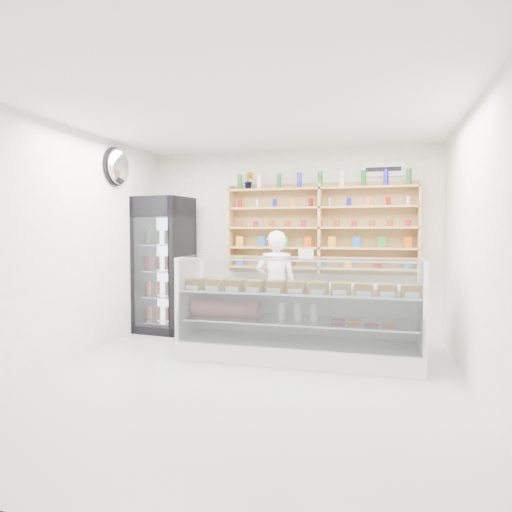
% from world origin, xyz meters
% --- Properties ---
extents(room, '(5.00, 5.00, 5.00)m').
position_xyz_m(room, '(0.00, 0.00, 1.40)').
color(room, '#9D9DA2').
rests_on(room, ground).
extents(display_counter, '(2.84, 0.85, 1.24)m').
position_xyz_m(display_counter, '(0.44, 0.88, 0.34)').
color(display_counter, white).
rests_on(display_counter, floor).
extents(shop_worker, '(0.61, 0.44, 1.56)m').
position_xyz_m(shop_worker, '(-0.04, 1.77, 0.78)').
color(shop_worker, white).
rests_on(shop_worker, floor).
extents(drinks_cooler, '(0.82, 0.80, 2.07)m').
position_xyz_m(drinks_cooler, '(-1.85, 1.92, 1.04)').
color(drinks_cooler, black).
rests_on(drinks_cooler, floor).
extents(wall_shelving, '(2.84, 0.28, 1.33)m').
position_xyz_m(wall_shelving, '(0.50, 2.34, 1.59)').
color(wall_shelving, tan).
rests_on(wall_shelving, back_wall).
extents(potted_plant, '(0.17, 0.15, 0.27)m').
position_xyz_m(potted_plant, '(-0.60, 2.34, 2.33)').
color(potted_plant, '#1E6626').
rests_on(potted_plant, wall_shelving).
extents(security_mirror, '(0.15, 0.50, 0.50)m').
position_xyz_m(security_mirror, '(-2.17, 1.20, 2.45)').
color(security_mirror, silver).
rests_on(security_mirror, left_wall).
extents(wall_sign, '(0.62, 0.03, 0.20)m').
position_xyz_m(wall_sign, '(1.40, 2.47, 2.45)').
color(wall_sign, white).
rests_on(wall_sign, back_wall).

